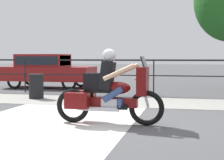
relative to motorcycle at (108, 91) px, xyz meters
The scene contains 7 objects.
ground_plane 0.82m from the motorcycle, 22.78° to the left, with size 120.00×120.00×0.00m, color #4C4C4F.
sidewalk_band 3.66m from the motorcycle, 83.44° to the left, with size 44.00×2.40×0.01m, color #99968E.
crosswalk_band 1.44m from the motorcycle, behind, with size 3.57×6.00×0.01m, color silver.
fence_railing 5.62m from the motorcycle, 85.80° to the left, with size 36.00×0.05×1.32m.
motorcycle is the anchor object (origin of this frame).
parked_car 8.91m from the motorcycle, 121.36° to the left, with size 4.09×1.79×1.53m.
trash_bin 5.01m from the motorcycle, 131.97° to the left, with size 0.51×0.51×0.83m.
Camera 1 is at (1.20, -7.10, 1.40)m, focal length 55.00 mm.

